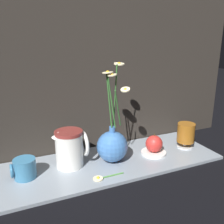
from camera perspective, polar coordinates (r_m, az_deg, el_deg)
The scene contains 10 objects.
ground_plane at distance 1.04m, azimuth 0.06°, elevation -11.63°, with size 6.00×6.00×0.00m, color black.
shelf at distance 1.04m, azimuth 0.06°, elevation -11.34°, with size 0.89×0.31×0.01m.
backdrop_wall at distance 1.08m, azimuth -3.86°, elevation 19.59°, with size 1.39×0.02×1.10m.
vase_with_flowers at distance 1.01m, azimuth -0.22°, elevation -7.46°, with size 0.13×0.13×0.40m.
yellow_mug at distance 0.96m, azimuth -19.44°, elevation -12.09°, with size 0.09×0.08×0.07m.
ceramic_pitcher at distance 0.98m, azimuth -9.52°, elevation -7.89°, with size 0.13×0.11×0.15m.
tea_glass at distance 1.18m, azimuth 16.52°, elevation -4.74°, with size 0.08×0.08×0.11m.
saucer_plate at distance 1.11m, azimuth 9.48°, elevation -9.14°, with size 0.11×0.11×0.01m.
orange_fruit at distance 1.09m, azimuth 9.58°, elevation -7.17°, with size 0.07×0.07×0.08m.
loose_daisy at distance 0.92m, azimuth -2.38°, elevation -14.76°, with size 0.12×0.04×0.01m.
Camera 1 is at (-0.37, -0.84, 0.49)m, focal length 40.00 mm.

